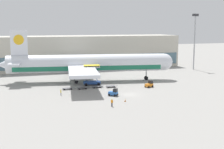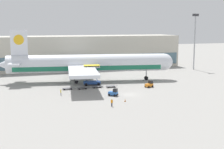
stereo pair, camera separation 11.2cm
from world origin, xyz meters
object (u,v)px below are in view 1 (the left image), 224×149
Objects in this scene: baggage_tug_mid at (149,84)px; baggage_dolly_third at (97,86)px; airplane_main at (86,64)px; baggage_dolly_trail at (111,86)px; baggage_tug_foreground at (114,93)px; ground_crew_far at (61,92)px; baggage_dolly_lead at (67,88)px; ground_crew_near at (112,102)px; baggage_dolly_second at (82,88)px; light_mast at (195,38)px; scissor_lift_loader at (92,78)px; traffic_cone_near at (125,100)px.

baggage_tug_mid reaches higher than baggage_dolly_third.
baggage_dolly_trail is (4.59, -12.28, -5.45)m from airplane_main.
ground_crew_far is at bearing -158.40° from baggage_tug_foreground.
baggage_dolly_third is at bearing 146.33° from baggage_tug_mid.
airplane_main is at bearing 135.75° from baggage_tug_foreground.
baggage_tug_mid is at bearing -34.61° from airplane_main.
ground_crew_far is (-3.14, -7.30, 0.59)m from baggage_dolly_lead.
baggage_dolly_lead is 2.03× the size of ground_crew_near.
baggage_tug_foreground is 1.65× the size of ground_crew_far.
baggage_tug_mid is 0.74× the size of baggage_dolly_second.
airplane_main is 34.39× the size of ground_crew_far.
light_mast reaches higher than scissor_lift_loader.
ground_crew_far is at bearing 139.22° from traffic_cone_near.
baggage_tug_foreground is at bearing -143.09° from light_mast.
ground_crew_far reaches higher than baggage_dolly_lead.
traffic_cone_near reaches higher than baggage_dolly_lead.
scissor_lift_loader is at bearing 25.69° from baggage_dolly_lead.
ground_crew_near is at bearing -99.19° from baggage_dolly_third.
scissor_lift_loader is 7.40m from baggage_dolly_trail.
baggage_dolly_third is 2.22× the size of ground_crew_far.
baggage_tug_foreground is at bearing -52.56° from baggage_dolly_lead.
baggage_dolly_second is (-5.77, 11.31, -0.49)m from baggage_tug_foreground.
baggage_dolly_third is at bearing -153.72° from light_mast.
scissor_lift_loader is at bearing 48.61° from baggage_dolly_second.
airplane_main is at bearing 94.17° from traffic_cone_near.
airplane_main is 22.25m from ground_crew_far.
light_mast is at bearing 20.49° from baggage_dolly_lead.
baggage_tug_mid is (-34.39, -28.82, -12.56)m from light_mast.
scissor_lift_loader is at bearing 90.17° from baggage_dolly_third.
baggage_tug_foreground is 11.93m from baggage_dolly_third.
baggage_tug_mid is (15.69, -15.67, -4.96)m from airplane_main.
baggage_dolly_second is at bearing -98.71° from airplane_main.
scissor_lift_loader is 2.27× the size of baggage_tug_foreground.
baggage_dolly_trail is (2.94, 10.96, -0.49)m from baggage_tug_foreground.
airplane_main is 15.47× the size of baggage_dolly_lead.
baggage_dolly_trail is at bearing 123.22° from ground_crew_far.
airplane_main is 15.47× the size of baggage_dolly_second.
baggage_tug_foreground and baggage_tug_mid have the same top height.
baggage_dolly_second is 1.00× the size of baggage_dolly_third.
scissor_lift_loader is at bearing 94.82° from traffic_cone_near.
ground_crew_near is 1.10× the size of ground_crew_far.
ground_crew_near reaches higher than baggage_dolly_third.
traffic_cone_near is at bearing -43.70° from baggage_tug_foreground.
light_mast reaches higher than airplane_main.
baggage_dolly_lead is 1.00× the size of baggage_dolly_trail.
baggage_dolly_third is 1.00× the size of baggage_dolly_trail.
traffic_cone_near is (0.56, -7.00, -0.53)m from baggage_tug_foreground.
scissor_lift_loader is 8.93× the size of traffic_cone_near.
baggage_dolly_lead is at bearing -116.48° from airplane_main.
scissor_lift_loader reaches higher than baggage_tug_foreground.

